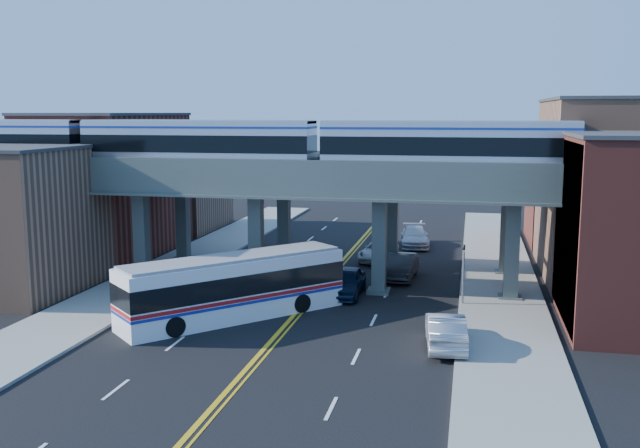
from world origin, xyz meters
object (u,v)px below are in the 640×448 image
(traffic_signal, at_px, (463,268))
(car_lane_d, at_px, (415,237))
(transit_bus, at_px, (234,288))
(car_lane_c, at_px, (378,251))
(transit_train, at_px, (199,144))
(car_parked_curb, at_px, (446,330))
(stop_sign, at_px, (303,281))
(car_lane_b, at_px, (401,267))
(car_lane_a, at_px, (346,282))

(traffic_signal, bearing_deg, car_lane_d, 103.03)
(transit_bus, relative_size, car_lane_c, 2.24)
(transit_train, relative_size, traffic_signal, 11.37)
(transit_train, distance_m, car_parked_curb, 20.73)
(car_lane_c, distance_m, car_parked_curb, 20.40)
(stop_sign, relative_size, car_lane_c, 0.52)
(transit_train, height_order, car_lane_b, transit_train)
(transit_bus, bearing_deg, car_lane_b, 6.75)
(car_lane_d, bearing_deg, transit_bus, -115.28)
(car_parked_curb, bearing_deg, car_lane_b, -81.72)
(transit_train, bearing_deg, car_parked_curb, -30.84)
(stop_sign, height_order, transit_bus, transit_bus)
(transit_train, distance_m, car_lane_c, 16.71)
(car_lane_d, xyz_separation_m, car_parked_curb, (3.55, -26.07, 0.02))
(transit_train, relative_size, car_parked_curb, 9.14)
(car_lane_b, relative_size, car_lane_c, 1.01)
(transit_bus, distance_m, car_lane_c, 17.93)
(stop_sign, height_order, car_lane_a, stop_sign)
(car_lane_b, distance_m, car_parked_curb, 14.30)
(car_parked_curb, bearing_deg, car_lane_c, -79.37)
(transit_train, xyz_separation_m, car_lane_a, (9.86, -1.08, -8.37))
(transit_bus, xyz_separation_m, car_lane_c, (5.82, 16.93, -1.00))
(traffic_signal, height_order, car_lane_a, traffic_signal)
(transit_train, distance_m, car_lane_d, 22.37)
(car_lane_c, bearing_deg, traffic_signal, -55.07)
(car_lane_a, bearing_deg, car_parked_curb, -52.96)
(car_lane_b, xyz_separation_m, car_parked_curb, (3.50, -13.86, -0.01))
(transit_train, relative_size, car_lane_a, 9.13)
(car_lane_c, bearing_deg, transit_bus, -102.80)
(stop_sign, bearing_deg, car_lane_a, 65.54)
(transit_train, xyz_separation_m, car_parked_curb, (16.28, -9.72, -8.40))
(traffic_signal, bearing_deg, transit_train, 173.28)
(car_lane_d, bearing_deg, traffic_signal, -83.26)
(stop_sign, relative_size, car_lane_b, 0.51)
(transit_train, height_order, car_lane_a, transit_train)
(car_lane_b, bearing_deg, stop_sign, -114.36)
(car_lane_a, bearing_deg, traffic_signal, -6.92)
(car_lane_d, bearing_deg, car_lane_c, -115.34)
(car_lane_a, height_order, car_parked_curb, car_lane_a)
(car_lane_a, bearing_deg, transit_train, 174.15)
(stop_sign, bearing_deg, transit_train, 148.24)
(car_lane_a, height_order, car_lane_c, car_lane_a)
(transit_bus, distance_m, car_lane_b, 13.89)
(transit_train, xyz_separation_m, stop_sign, (8.08, -5.00, -7.48))
(car_parked_curb, bearing_deg, transit_bus, -18.64)
(traffic_signal, height_order, car_parked_curb, traffic_signal)
(car_parked_curb, bearing_deg, traffic_signal, -101.07)
(transit_train, distance_m, transit_bus, 11.35)
(car_lane_c, relative_size, car_lane_d, 0.90)
(traffic_signal, height_order, car_lane_c, traffic_signal)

